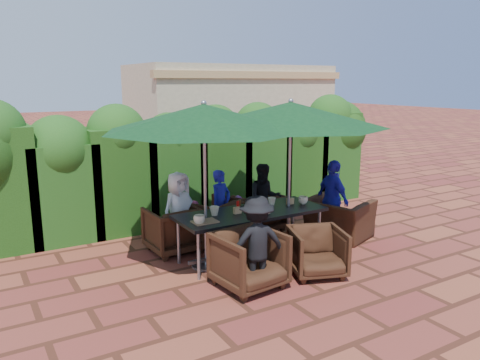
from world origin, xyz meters
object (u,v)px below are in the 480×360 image
umbrella_left (204,118)px  chair_end_right (338,212)px  chair_far_left (173,227)px  chair_near_left (249,257)px  dining_table (251,216)px  chair_near_right (317,250)px  chair_far_mid (217,218)px  umbrella_right (291,114)px  chair_far_right (259,211)px

umbrella_left → chair_end_right: size_ratio=2.74×
chair_far_left → chair_near_left: chair_near_left is taller
dining_table → umbrella_left: bearing=177.3°
dining_table → chair_near_right: (0.45, -1.06, -0.30)m
chair_far_left → chair_far_mid: (0.83, 0.05, 0.00)m
chair_near_left → umbrella_right: bearing=28.0°
umbrella_left → umbrella_right: same height
umbrella_left → chair_far_left: umbrella_left is taller
umbrella_right → chair_far_left: umbrella_right is taller
chair_near_left → chair_near_right: bearing=-14.1°
umbrella_right → chair_far_mid: size_ratio=3.63×
umbrella_right → chair_end_right: umbrella_right is taller
umbrella_right → chair_far_right: (0.15, 1.09, -1.83)m
umbrella_right → chair_end_right: 2.10m
umbrella_left → chair_far_mid: umbrella_left is taller
chair_far_left → umbrella_left: bearing=99.1°
chair_far_mid → chair_far_right: chair_far_mid is taller
chair_far_left → chair_near_right: (1.39, -1.93, -0.03)m
umbrella_left → chair_far_left: size_ratio=3.53×
chair_end_right → umbrella_left: bearing=70.4°
dining_table → umbrella_right: (0.69, -0.04, 1.54)m
umbrella_right → chair_far_left: size_ratio=3.67×
chair_far_right → chair_near_left: chair_near_left is taller
umbrella_left → chair_near_left: bearing=-79.8°
umbrella_left → umbrella_right: 1.46m
dining_table → umbrella_left: umbrella_left is taller
chair_far_left → chair_far_mid: chair_far_mid is taller
chair_near_right → chair_end_right: (1.39, 1.09, 0.08)m
chair_near_right → chair_near_left: bearing=-167.5°
chair_far_left → chair_far_right: size_ratio=1.06×
dining_table → chair_far_mid: bearing=96.6°
dining_table → chair_far_left: (-0.94, 0.87, -0.27)m
dining_table → chair_far_left: 1.31m
chair_near_right → dining_table: bearing=133.4°
chair_far_right → umbrella_right: bearing=72.1°
dining_table → chair_near_left: 1.12m
umbrella_left → chair_near_left: size_ratio=3.41×
chair_far_right → chair_near_right: 2.14m
umbrella_right → chair_end_right: bearing=3.9°
dining_table → chair_far_left: bearing=137.3°
dining_table → chair_end_right: size_ratio=2.23×
dining_table → chair_far_mid: 0.97m
chair_far_right → chair_end_right: (1.00, -1.01, 0.08)m
umbrella_left → chair_far_mid: (0.66, 0.89, -1.80)m
chair_far_mid → chair_near_left: (-0.49, -1.83, 0.01)m
dining_table → umbrella_left: 1.72m
umbrella_left → chair_near_left: 2.03m
chair_far_left → chair_near_left: bearing=98.4°
chair_far_mid → chair_near_left: 1.90m
umbrella_left → chair_far_right: (1.61, 1.01, -1.83)m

